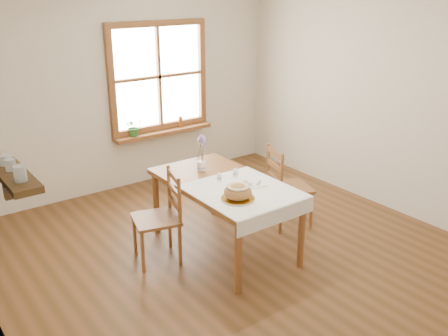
# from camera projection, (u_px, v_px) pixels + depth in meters

# --- Properties ---
(ground) EXTENTS (5.00, 5.00, 0.00)m
(ground) POSITION_uv_depth(u_px,v_px,m) (241.00, 259.00, 5.08)
(ground) COLOR brown
(ground) RESTS_ON ground
(room_walls) EXTENTS (4.60, 5.10, 2.65)m
(room_walls) POSITION_uv_depth(u_px,v_px,m) (244.00, 93.00, 4.48)
(room_walls) COLOR beige
(room_walls) RESTS_ON ground
(window) EXTENTS (1.46, 0.08, 1.46)m
(window) POSITION_uv_depth(u_px,v_px,m) (159.00, 77.00, 6.71)
(window) COLOR brown
(window) RESTS_ON ground
(window_sill) EXTENTS (1.46, 0.20, 0.05)m
(window_sill) POSITION_uv_depth(u_px,v_px,m) (164.00, 132.00, 6.92)
(window_sill) COLOR brown
(window_sill) RESTS_ON ground
(wall_shelf) EXTENTS (0.16, 0.60, 0.24)m
(wall_shelf) POSITION_uv_depth(u_px,v_px,m) (13.00, 175.00, 2.86)
(wall_shelf) COLOR #4F3519
(wall_shelf) RESTS_ON ground
(dining_table) EXTENTS (0.90, 1.60, 0.75)m
(dining_table) POSITION_uv_depth(u_px,v_px,m) (224.00, 190.00, 5.07)
(dining_table) COLOR brown
(dining_table) RESTS_ON ground
(table_linen) EXTENTS (0.91, 0.99, 0.01)m
(table_linen) POSITION_uv_depth(u_px,v_px,m) (243.00, 191.00, 4.81)
(table_linen) COLOR white
(table_linen) RESTS_ON dining_table
(chair_left) EXTENTS (0.55, 0.53, 0.93)m
(chair_left) POSITION_uv_depth(u_px,v_px,m) (156.00, 218.00, 4.92)
(chair_left) COLOR brown
(chair_left) RESTS_ON ground
(chair_right) EXTENTS (0.58, 0.56, 0.94)m
(chair_right) POSITION_uv_depth(u_px,v_px,m) (290.00, 186.00, 5.65)
(chair_right) COLOR brown
(chair_right) RESTS_ON ground
(bread_plate) EXTENTS (0.36, 0.36, 0.02)m
(bread_plate) POSITION_uv_depth(u_px,v_px,m) (238.00, 199.00, 4.61)
(bread_plate) COLOR silver
(bread_plate) RESTS_ON table_linen
(bread_loaf) EXTENTS (0.26, 0.26, 0.14)m
(bread_loaf) POSITION_uv_depth(u_px,v_px,m) (238.00, 191.00, 4.58)
(bread_loaf) COLOR olive
(bread_loaf) RESTS_ON bread_plate
(egg_napkin) EXTENTS (0.29, 0.26, 0.01)m
(egg_napkin) POSITION_uv_depth(u_px,v_px,m) (251.00, 184.00, 4.95)
(egg_napkin) COLOR white
(egg_napkin) RESTS_ON table_linen
(eggs) EXTENTS (0.22, 0.21, 0.04)m
(eggs) POSITION_uv_depth(u_px,v_px,m) (252.00, 181.00, 4.94)
(eggs) COLOR white
(eggs) RESTS_ON egg_napkin
(salt_shaker) EXTENTS (0.06, 0.06, 0.09)m
(salt_shaker) POSITION_uv_depth(u_px,v_px,m) (219.00, 177.00, 5.02)
(salt_shaker) COLOR silver
(salt_shaker) RESTS_ON table_linen
(pepper_shaker) EXTENTS (0.06, 0.06, 0.10)m
(pepper_shaker) POSITION_uv_depth(u_px,v_px,m) (235.00, 172.00, 5.12)
(pepper_shaker) COLOR silver
(pepper_shaker) RESTS_ON table_linen
(flower_vase) EXTENTS (0.11, 0.11, 0.10)m
(flower_vase) POSITION_uv_depth(u_px,v_px,m) (201.00, 166.00, 5.32)
(flower_vase) COLOR silver
(flower_vase) RESTS_ON dining_table
(lavender_bouquet) EXTENTS (0.16, 0.16, 0.29)m
(lavender_bouquet) POSITION_uv_depth(u_px,v_px,m) (201.00, 149.00, 5.25)
(lavender_bouquet) COLOR #7D62AD
(lavender_bouquet) RESTS_ON flower_vase
(potted_plant) EXTENTS (0.26, 0.28, 0.20)m
(potted_plant) POSITION_uv_depth(u_px,v_px,m) (134.00, 129.00, 6.63)
(potted_plant) COLOR #2F6B2A
(potted_plant) RESTS_ON window_sill
(amber_bottle) EXTENTS (0.07, 0.07, 0.16)m
(amber_bottle) POSITION_uv_depth(u_px,v_px,m) (180.00, 121.00, 7.04)
(amber_bottle) COLOR #A3591E
(amber_bottle) RESTS_ON window_sill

